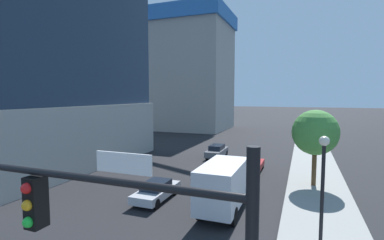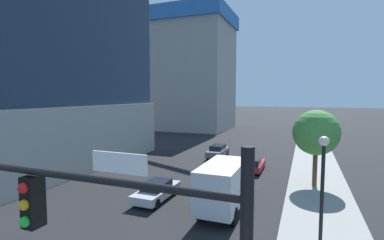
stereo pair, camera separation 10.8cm
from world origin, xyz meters
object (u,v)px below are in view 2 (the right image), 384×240
(construction_building, at_px, (193,65))
(car_silver, at_px, (157,190))
(car_gray, at_px, (218,151))
(street_tree, at_px, (316,133))
(box_truck, at_px, (226,182))
(street_lamp, at_px, (323,178))
(car_red, at_px, (253,164))

(construction_building, height_order, car_silver, construction_building)
(car_silver, distance_m, car_gray, 15.29)
(construction_building, xyz_separation_m, car_gray, (13.88, -27.27, -13.39))
(construction_building, bearing_deg, street_tree, -55.39)
(car_silver, bearing_deg, box_truck, 2.11)
(street_lamp, height_order, box_truck, street_lamp)
(car_red, bearing_deg, car_silver, -115.86)
(street_tree, relative_size, car_gray, 1.35)
(box_truck, bearing_deg, car_gray, 108.38)
(construction_building, distance_m, street_tree, 44.02)
(street_lamp, distance_m, car_silver, 11.61)
(car_silver, xyz_separation_m, car_gray, (0.00, 15.29, 0.05))
(construction_building, xyz_separation_m, street_tree, (24.39, -35.34, -9.69))
(car_silver, distance_m, box_truck, 5.14)
(street_lamp, relative_size, car_silver, 1.23)
(box_truck, bearing_deg, car_red, 90.00)
(street_tree, bearing_deg, construction_building, 124.61)
(car_silver, relative_size, car_red, 1.07)
(street_lamp, xyz_separation_m, box_truck, (-5.42, 4.19, -1.98))
(car_silver, height_order, box_truck, box_truck)
(construction_building, relative_size, street_lamp, 6.05)
(construction_building, bearing_deg, car_red, -59.59)
(construction_building, relative_size, car_gray, 7.33)
(street_lamp, height_order, street_tree, street_tree)
(car_red, bearing_deg, construction_building, 120.41)
(construction_building, height_order, car_gray, construction_building)
(box_truck, bearing_deg, street_lamp, -37.72)
(street_lamp, relative_size, box_truck, 0.75)
(construction_building, distance_m, car_silver, 46.74)
(car_gray, bearing_deg, construction_building, 116.98)
(construction_building, bearing_deg, box_truck, -65.96)
(street_tree, bearing_deg, car_red, 150.28)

